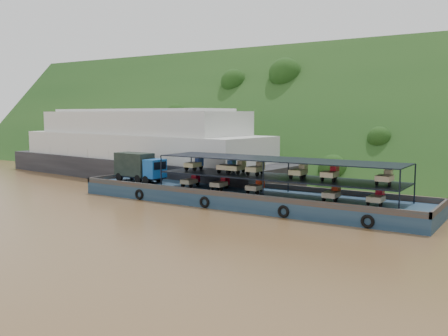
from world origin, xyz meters
The scene contains 4 objects.
ground centered at (0.00, 0.00, 0.00)m, with size 160.00×160.00×0.00m, color brown.
hillside centered at (0.00, 36.00, 0.00)m, with size 140.00×28.00×28.00m, color #153814.
cargo_barge centered at (0.13, 1.78, 1.09)m, with size 35.00×7.18×4.54m.
passenger_ferry centered at (-21.61, 11.99, 3.99)m, with size 46.52×16.35×9.22m.
Camera 1 is at (24.96, -38.46, 8.62)m, focal length 40.00 mm.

